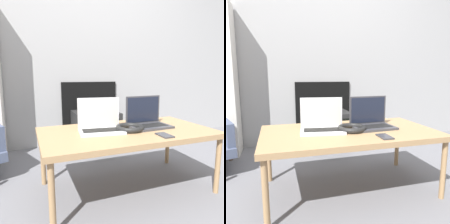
{
  "view_description": "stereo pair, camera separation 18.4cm",
  "coord_description": "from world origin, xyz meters",
  "views": [
    {
      "loc": [
        -0.67,
        -1.01,
        0.84
      ],
      "look_at": [
        0.0,
        0.67,
        0.54
      ],
      "focal_mm": 35.0,
      "sensor_mm": 36.0,
      "label": 1
    },
    {
      "loc": [
        -0.5,
        -1.07,
        0.84
      ],
      "look_at": [
        0.0,
        0.67,
        0.54
      ],
      "focal_mm": 35.0,
      "sensor_mm": 36.0,
      "label": 2
    }
  ],
  "objects": [
    {
      "name": "laptop_left",
      "position": [
        -0.19,
        0.42,
        0.51
      ],
      "size": [
        0.33,
        0.25,
        0.23
      ],
      "rotation": [
        0.0,
        0.0,
        -0.14
      ],
      "color": "silver",
      "rests_on": "table"
    },
    {
      "name": "ground_plane",
      "position": [
        0.0,
        0.0,
        0.0
      ],
      "size": [
        14.0,
        14.0,
        0.0
      ],
      "primitive_type": "plane",
      "color": "slate"
    },
    {
      "name": "headphones",
      "position": [
        0.01,
        0.36,
        0.47
      ],
      "size": [
        0.21,
        0.21,
        0.04
      ],
      "color": "black",
      "rests_on": "table"
    },
    {
      "name": "wall_back",
      "position": [
        0.0,
        1.64,
        1.29
      ],
      "size": [
        7.0,
        0.08,
        2.6
      ],
      "color": "#999999",
      "rests_on": "ground_plane"
    },
    {
      "name": "phone",
      "position": [
        0.16,
        0.15,
        0.46
      ],
      "size": [
        0.07,
        0.12,
        0.01
      ],
      "color": "#333338",
      "rests_on": "table"
    },
    {
      "name": "tv",
      "position": [
        0.07,
        1.36,
        0.22
      ],
      "size": [
        0.49,
        0.46,
        0.43
      ],
      "color": "black",
      "rests_on": "ground_plane"
    },
    {
      "name": "laptop_right",
      "position": [
        0.19,
        0.43,
        0.51
      ],
      "size": [
        0.32,
        0.22,
        0.23
      ],
      "rotation": [
        0.0,
        0.0,
        0.05
      ],
      "color": "#38383D",
      "rests_on": "table"
    },
    {
      "name": "table",
      "position": [
        0.0,
        0.37,
        0.42
      ],
      "size": [
        1.23,
        0.67,
        0.45
      ],
      "color": "#9E7A51",
      "rests_on": "ground_plane"
    }
  ]
}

